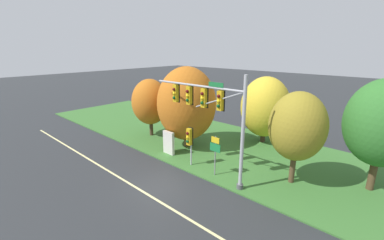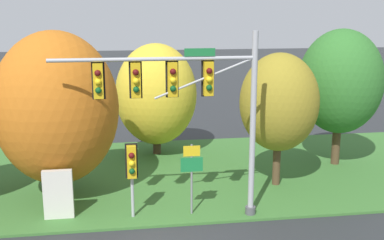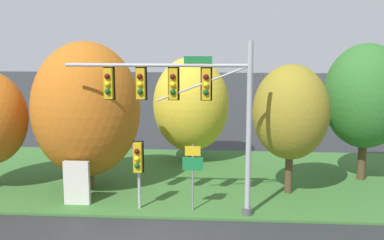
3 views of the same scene
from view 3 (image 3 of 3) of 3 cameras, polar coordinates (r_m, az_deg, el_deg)
The scene contains 9 objects.
grass_verge at distance 25.28m, azimuth -3.57°, elevation -6.69°, with size 48.00×11.50×0.10m, color #386B2D.
traffic_signal_mast at distance 18.95m, azimuth -0.65°, elevation 2.50°, with size 7.47×0.49×7.01m.
pedestrian_signal_near_kerb at distance 20.00m, azimuth -6.43°, elevation -4.86°, with size 0.46×0.55×2.92m.
route_sign_post at distance 19.87m, azimuth 0.09°, elevation -5.67°, with size 0.85×0.08×2.79m.
tree_left_of_mast at distance 22.99m, azimuth -12.43°, elevation 1.23°, with size 5.05×5.05×6.96m.
tree_behind_signpost at distance 27.62m, azimuth -0.12°, elevation 1.86°, with size 4.34×4.34×6.01m.
tree_mid_verge at distance 22.16m, azimuth 11.64°, elevation 0.88°, with size 3.46×3.46×5.95m.
tree_tall_centre at distance 25.23m, azimuth 19.90°, elevation 2.65°, with size 4.14×4.14×6.84m.
info_kiosk at distance 21.42m, azimuth -13.50°, elevation -7.27°, with size 1.10×0.24×1.90m.
Camera 3 is at (3.38, -15.72, 7.30)m, focal length 45.00 mm.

